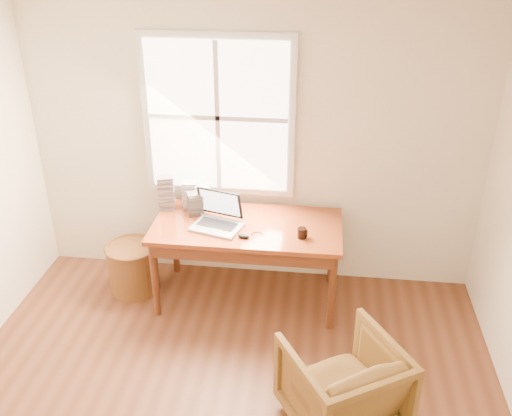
{
  "coord_description": "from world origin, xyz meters",
  "views": [
    {
      "loc": [
        0.59,
        -2.38,
        3.08
      ],
      "look_at": [
        0.09,
        1.65,
        0.99
      ],
      "focal_mm": 40.0,
      "sensor_mm": 36.0,
      "label": 1
    }
  ],
  "objects_px": {
    "desk": "(247,226)",
    "cd_stack_a": "(190,195)",
    "wicker_stool": "(133,268)",
    "laptop": "(216,213)",
    "coffee_mug": "(302,233)",
    "armchair": "(343,385)"
  },
  "relations": [
    {
      "from": "desk",
      "to": "cd_stack_a",
      "type": "bearing_deg",
      "value": 155.73
    },
    {
      "from": "desk",
      "to": "wicker_stool",
      "type": "bearing_deg",
      "value": -180.0
    },
    {
      "from": "laptop",
      "to": "coffee_mug",
      "type": "bearing_deg",
      "value": 10.71
    },
    {
      "from": "wicker_stool",
      "to": "laptop",
      "type": "distance_m",
      "value": 1.05
    },
    {
      "from": "cd_stack_a",
      "to": "desk",
      "type": "bearing_deg",
      "value": -24.27
    },
    {
      "from": "laptop",
      "to": "armchair",
      "type": "bearing_deg",
      "value": -33.3
    },
    {
      "from": "armchair",
      "to": "desk",
      "type": "bearing_deg",
      "value": -89.55
    },
    {
      "from": "armchair",
      "to": "coffee_mug",
      "type": "distance_m",
      "value": 1.3
    },
    {
      "from": "desk",
      "to": "laptop",
      "type": "height_order",
      "value": "laptop"
    },
    {
      "from": "desk",
      "to": "coffee_mug",
      "type": "bearing_deg",
      "value": -19.4
    },
    {
      "from": "coffee_mug",
      "to": "cd_stack_a",
      "type": "xyz_separation_m",
      "value": [
        -1.02,
        0.41,
        0.08
      ]
    },
    {
      "from": "armchair",
      "to": "coffee_mug",
      "type": "xyz_separation_m",
      "value": [
        -0.35,
        1.17,
        0.47
      ]
    },
    {
      "from": "coffee_mug",
      "to": "cd_stack_a",
      "type": "height_order",
      "value": "cd_stack_a"
    },
    {
      "from": "wicker_stool",
      "to": "laptop",
      "type": "bearing_deg",
      "value": -7.04
    },
    {
      "from": "armchair",
      "to": "laptop",
      "type": "distance_m",
      "value": 1.72
    },
    {
      "from": "wicker_stool",
      "to": "laptop",
      "type": "height_order",
      "value": "laptop"
    },
    {
      "from": "desk",
      "to": "armchair",
      "type": "bearing_deg",
      "value": -58.5
    },
    {
      "from": "wicker_stool",
      "to": "cd_stack_a",
      "type": "distance_m",
      "value": 0.86
    },
    {
      "from": "desk",
      "to": "armchair",
      "type": "xyz_separation_m",
      "value": [
        0.82,
        -1.33,
        -0.41
      ]
    },
    {
      "from": "laptop",
      "to": "wicker_stool",
      "type": "bearing_deg",
      "value": -171.04
    },
    {
      "from": "laptop",
      "to": "cd_stack_a",
      "type": "distance_m",
      "value": 0.46
    },
    {
      "from": "armchair",
      "to": "coffee_mug",
      "type": "relative_size",
      "value": 8.41
    }
  ]
}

